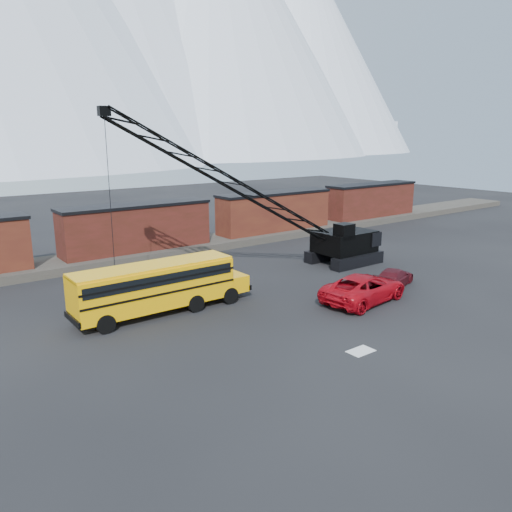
# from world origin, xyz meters

# --- Properties ---
(ground) EXTENTS (160.00, 160.00, 0.00)m
(ground) POSITION_xyz_m (0.00, 0.00, 0.00)
(ground) COLOR black
(ground) RESTS_ON ground
(gravel_berm) EXTENTS (120.00, 5.00, 0.70)m
(gravel_berm) POSITION_xyz_m (0.00, 22.00, 0.35)
(gravel_berm) COLOR #4D473F
(gravel_berm) RESTS_ON ground
(boxcar_mid) EXTENTS (13.70, 3.10, 4.17)m
(boxcar_mid) POSITION_xyz_m (0.00, 22.00, 2.76)
(boxcar_mid) COLOR #511B17
(boxcar_mid) RESTS_ON gravel_berm
(boxcar_east_near) EXTENTS (13.70, 3.10, 4.17)m
(boxcar_east_near) POSITION_xyz_m (16.00, 22.00, 2.76)
(boxcar_east_near) COLOR #421813
(boxcar_east_near) RESTS_ON gravel_berm
(boxcar_east_far) EXTENTS (13.70, 3.10, 4.17)m
(boxcar_east_far) POSITION_xyz_m (32.00, 22.00, 2.76)
(boxcar_east_far) COLOR #511B17
(boxcar_east_far) RESTS_ON gravel_berm
(snow_patch) EXTENTS (1.40, 0.90, 0.02)m
(snow_patch) POSITION_xyz_m (0.50, -4.00, 0.01)
(snow_patch) COLOR silver
(snow_patch) RESTS_ON ground
(school_bus) EXTENTS (11.65, 2.65, 3.19)m
(school_bus) POSITION_xyz_m (-5.09, 7.40, 1.79)
(school_bus) COLOR #E7A104
(school_bus) RESTS_ON ground
(red_pickup) EXTENTS (7.02, 3.87, 1.86)m
(red_pickup) POSITION_xyz_m (6.71, 1.22, 0.93)
(red_pickup) COLOR #AF0813
(red_pickup) RESTS_ON ground
(maroon_suv) EXTENTS (4.99, 3.35, 1.34)m
(maroon_suv) POSITION_xyz_m (11.12, 2.20, 0.67)
(maroon_suv) COLOR #470C14
(maroon_suv) RESTS_ON ground
(crawler_crane) EXTENTS (23.14, 4.32, 12.73)m
(crawler_crane) POSITION_xyz_m (3.41, 10.19, 6.88)
(crawler_crane) COLOR black
(crawler_crane) RESTS_ON ground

